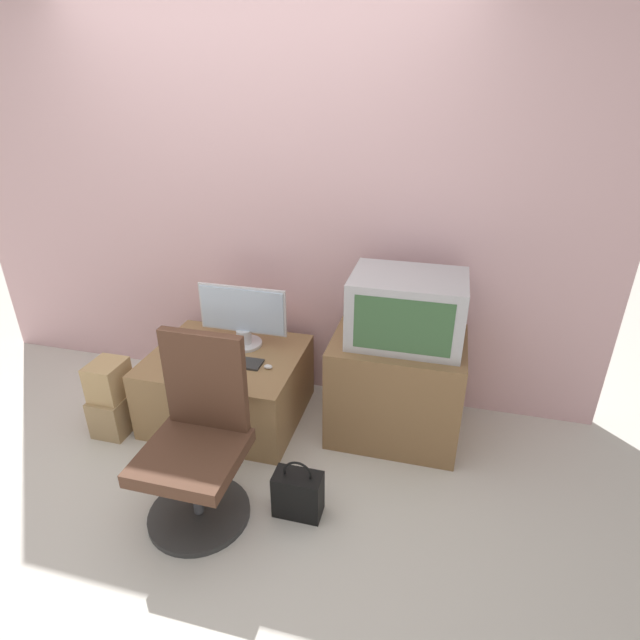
{
  "coord_description": "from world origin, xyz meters",
  "views": [
    {
      "loc": [
        1.16,
        -1.65,
        2.02
      ],
      "look_at": [
        0.48,
        0.96,
        0.7
      ],
      "focal_mm": 28.0,
      "sensor_mm": 36.0,
      "label": 1
    }
  ],
  "objects_px": {
    "main_monitor": "(243,317)",
    "mouse": "(268,367)",
    "crt_tv": "(407,309)",
    "cardboard_box_lower": "(115,412)",
    "keyboard": "(236,362)",
    "office_chair": "(198,447)",
    "handbag": "(298,494)"
  },
  "relations": [
    {
      "from": "main_monitor",
      "to": "mouse",
      "type": "xyz_separation_m",
      "value": [
        0.25,
        -0.24,
        -0.19
      ]
    },
    {
      "from": "crt_tv",
      "to": "cardboard_box_lower",
      "type": "xyz_separation_m",
      "value": [
        -1.72,
        -0.43,
        -0.72
      ]
    },
    {
      "from": "keyboard",
      "to": "crt_tv",
      "type": "distance_m",
      "value": 1.07
    },
    {
      "from": "office_chair",
      "to": "cardboard_box_lower",
      "type": "distance_m",
      "value": 0.98
    },
    {
      "from": "main_monitor",
      "to": "cardboard_box_lower",
      "type": "height_order",
      "value": "main_monitor"
    },
    {
      "from": "crt_tv",
      "to": "cardboard_box_lower",
      "type": "relative_size",
      "value": 2.32
    },
    {
      "from": "office_chair",
      "to": "handbag",
      "type": "height_order",
      "value": "office_chair"
    },
    {
      "from": "handbag",
      "to": "cardboard_box_lower",
      "type": "bearing_deg",
      "value": 164.42
    },
    {
      "from": "office_chair",
      "to": "cardboard_box_lower",
      "type": "height_order",
      "value": "office_chair"
    },
    {
      "from": "crt_tv",
      "to": "office_chair",
      "type": "height_order",
      "value": "crt_tv"
    },
    {
      "from": "crt_tv",
      "to": "cardboard_box_lower",
      "type": "height_order",
      "value": "crt_tv"
    },
    {
      "from": "cardboard_box_lower",
      "to": "keyboard",
      "type": "bearing_deg",
      "value": 18.34
    },
    {
      "from": "keyboard",
      "to": "mouse",
      "type": "distance_m",
      "value": 0.21
    },
    {
      "from": "keyboard",
      "to": "office_chair",
      "type": "height_order",
      "value": "office_chair"
    },
    {
      "from": "mouse",
      "to": "cardboard_box_lower",
      "type": "height_order",
      "value": "mouse"
    },
    {
      "from": "main_monitor",
      "to": "keyboard",
      "type": "bearing_deg",
      "value": -80.84
    },
    {
      "from": "office_chair",
      "to": "keyboard",
      "type": "bearing_deg",
      "value": 97.4
    },
    {
      "from": "crt_tv",
      "to": "handbag",
      "type": "height_order",
      "value": "crt_tv"
    },
    {
      "from": "keyboard",
      "to": "cardboard_box_lower",
      "type": "height_order",
      "value": "keyboard"
    },
    {
      "from": "main_monitor",
      "to": "mouse",
      "type": "bearing_deg",
      "value": -44.05
    },
    {
      "from": "office_chair",
      "to": "handbag",
      "type": "relative_size",
      "value": 2.86
    },
    {
      "from": "mouse",
      "to": "office_chair",
      "type": "bearing_deg",
      "value": -100.09
    },
    {
      "from": "keyboard",
      "to": "cardboard_box_lower",
      "type": "xyz_separation_m",
      "value": [
        -0.74,
        -0.24,
        -0.34
      ]
    },
    {
      "from": "main_monitor",
      "to": "crt_tv",
      "type": "bearing_deg",
      "value": -2.1
    },
    {
      "from": "mouse",
      "to": "handbag",
      "type": "xyz_separation_m",
      "value": [
        0.36,
        -0.6,
        -0.34
      ]
    },
    {
      "from": "crt_tv",
      "to": "handbag",
      "type": "distance_m",
      "value": 1.15
    },
    {
      "from": "cardboard_box_lower",
      "to": "handbag",
      "type": "height_order",
      "value": "handbag"
    },
    {
      "from": "keyboard",
      "to": "mouse",
      "type": "xyz_separation_m",
      "value": [
        0.21,
        -0.01,
        0.01
      ]
    },
    {
      "from": "handbag",
      "to": "keyboard",
      "type": "bearing_deg",
      "value": 133.11
    },
    {
      "from": "office_chair",
      "to": "cardboard_box_lower",
      "type": "xyz_separation_m",
      "value": [
        -0.83,
        0.45,
        -0.27
      ]
    },
    {
      "from": "keyboard",
      "to": "crt_tv",
      "type": "relative_size",
      "value": 0.52
    },
    {
      "from": "keyboard",
      "to": "mouse",
      "type": "bearing_deg",
      "value": -3.56
    }
  ]
}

